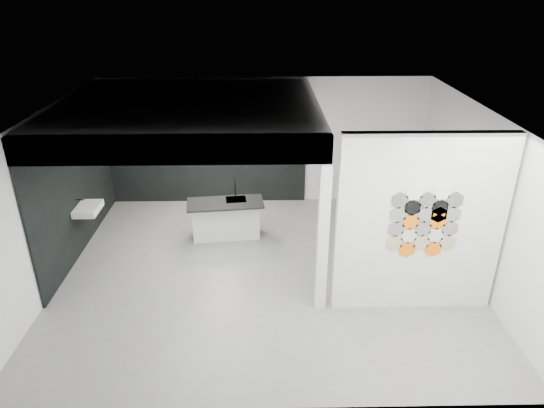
{
  "coord_description": "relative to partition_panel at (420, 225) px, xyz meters",
  "views": [
    {
      "loc": [
        -0.05,
        -7.2,
        4.67
      ],
      "look_at": [
        0.1,
        0.3,
        1.15
      ],
      "focal_mm": 32.0,
      "sensor_mm": 36.0,
      "label": 1
    }
  ],
  "objects": [
    {
      "name": "hex_tile_cluster",
      "position": [
        0.03,
        -0.09,
        0.1
      ],
      "size": [
        1.04,
        0.02,
        1.16
      ],
      "color": "tan",
      "rests_on": "partition_panel"
    },
    {
      "name": "bottle_dark",
      "position": [
        -3.53,
        3.87,
        0.0
      ],
      "size": [
        0.07,
        0.07,
        0.16
      ],
      "primitive_type": "cylinder",
      "rotation": [
        0.0,
        0.0,
        0.2
      ],
      "color": "black",
      "rests_on": "display_shelf"
    },
    {
      "name": "bay_clad_back",
      "position": [
        -3.52,
        3.97,
        -0.22
      ],
      "size": [
        4.4,
        0.04,
        2.35
      ],
      "primitive_type": "cube",
      "color": "black",
      "rests_on": "floor"
    },
    {
      "name": "fascia_beam",
      "position": [
        -3.52,
        0.08,
        1.15
      ],
      "size": [
        4.4,
        0.16,
        0.4
      ],
      "primitive_type": "cube",
      "color": "silver",
      "rests_on": "corner_column"
    },
    {
      "name": "corner_column",
      "position": [
        -1.41,
        0.0,
        -0.22
      ],
      "size": [
        0.16,
        0.16,
        2.35
      ],
      "primitive_type": "cube",
      "color": "silver",
      "rests_on": "floor"
    },
    {
      "name": "wall_basin",
      "position": [
        -5.46,
        1.8,
        -0.55
      ],
      "size": [
        0.4,
        0.6,
        0.12
      ],
      "primitive_type": "cube",
      "color": "silver",
      "rests_on": "bay_clad_left"
    },
    {
      "name": "bulkhead",
      "position": [
        -3.52,
        2.0,
        1.15
      ],
      "size": [
        4.4,
        4.0,
        0.4
      ],
      "primitive_type": "cube",
      "color": "silver",
      "rests_on": "corner_column"
    },
    {
      "name": "floor",
      "position": [
        -2.23,
        1.0,
        -1.4
      ],
      "size": [
        7.0,
        6.0,
        0.01
      ],
      "primitive_type": "cube",
      "color": "slate"
    },
    {
      "name": "kettle",
      "position": [
        -2.53,
        3.87,
        0.01
      ],
      "size": [
        0.24,
        0.24,
        0.17
      ],
      "primitive_type": "ellipsoid",
      "rotation": [
        0.0,
        0.0,
        0.2
      ],
      "color": "black",
      "rests_on": "display_shelf"
    },
    {
      "name": "kitchen_island",
      "position": [
        -3.01,
        2.27,
        -1.0
      ],
      "size": [
        1.52,
        0.8,
        1.17
      ],
      "rotation": [
        0.0,
        0.0,
        0.11
      ],
      "color": "silver",
      "rests_on": "floor"
    },
    {
      "name": "glass_vase",
      "position": [
        -2.08,
        3.87,
        -0.01
      ],
      "size": [
        0.13,
        0.13,
        0.14
      ],
      "primitive_type": "cylinder",
      "rotation": [
        0.0,
        0.0,
        0.36
      ],
      "color": "gray",
      "rests_on": "display_shelf"
    },
    {
      "name": "utensil_cup",
      "position": [
        -4.09,
        3.87,
        -0.03
      ],
      "size": [
        0.1,
        0.1,
        0.11
      ],
      "primitive_type": "cylinder",
      "rotation": [
        0.0,
        0.0,
        -0.18
      ],
      "color": "black",
      "rests_on": "display_shelf"
    },
    {
      "name": "stockpot",
      "position": [
        -4.31,
        3.87,
        0.02
      ],
      "size": [
        0.27,
        0.27,
        0.2
      ],
      "primitive_type": "cylinder",
      "rotation": [
        0.0,
        0.0,
        -0.13
      ],
      "color": "black",
      "rests_on": "display_shelf"
    },
    {
      "name": "glass_bowl",
      "position": [
        -2.08,
        3.87,
        -0.03
      ],
      "size": [
        0.18,
        0.18,
        0.11
      ],
      "primitive_type": "cylinder",
      "rotation": [
        0.0,
        0.0,
        -0.17
      ],
      "color": "gray",
      "rests_on": "display_shelf"
    },
    {
      "name": "partition_panel",
      "position": [
        0.0,
        0.0,
        0.0
      ],
      "size": [
        2.45,
        0.15,
        2.8
      ],
      "primitive_type": "cube",
      "color": "silver",
      "rests_on": "floor"
    },
    {
      "name": "bay_clad_left",
      "position": [
        -5.7,
        2.0,
        -0.22
      ],
      "size": [
        0.04,
        4.0,
        2.35
      ],
      "primitive_type": "cube",
      "color": "black",
      "rests_on": "floor"
    },
    {
      "name": "display_shelf",
      "position": [
        -3.43,
        3.87,
        -0.1
      ],
      "size": [
        3.0,
        0.15,
        0.04
      ],
      "primitive_type": "cube",
      "color": "black",
      "rests_on": "bay_clad_back"
    }
  ]
}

